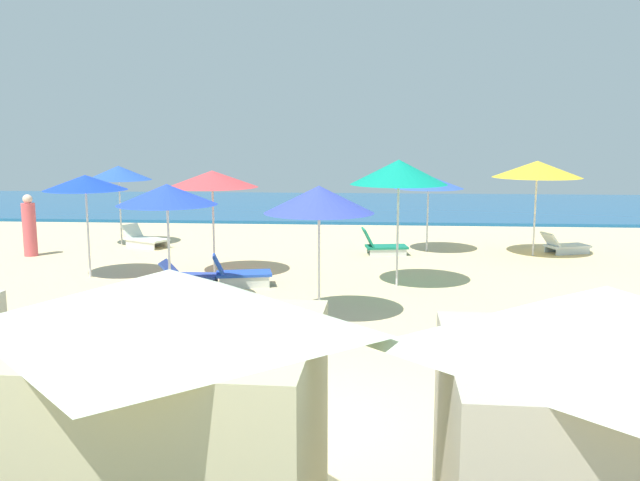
# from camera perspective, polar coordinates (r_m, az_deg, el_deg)

# --- Properties ---
(ground_plane) EXTENTS (60.00, 60.00, 0.00)m
(ground_plane) POSITION_cam_1_polar(r_m,az_deg,el_deg) (8.16, -1.32, -15.65)
(ground_plane) COLOR beige
(ocean) EXTENTS (60.00, 12.35, 0.12)m
(ocean) POSITION_cam_1_polar(r_m,az_deg,el_deg) (31.38, 2.88, 2.96)
(ocean) COLOR #19558A
(ocean) RESTS_ON ground_plane
(cabana_2) EXTENTS (2.22, 2.11, 2.51)m
(cabana_2) POSITION_cam_1_polar(r_m,az_deg,el_deg) (4.99, -12.19, -16.30)
(cabana_2) COLOR #BFB991
(cabana_2) RESTS_ON ground_plane
(cabana_3) EXTENTS (2.25, 2.13, 2.45)m
(cabana_3) POSITION_cam_1_polar(r_m,az_deg,el_deg) (5.05, 22.36, -16.87)
(cabana_3) COLOR #BBB19A
(cabana_3) RESTS_ON ground_plane
(umbrella_0) EXTENTS (1.98, 1.98, 2.43)m
(umbrella_0) POSITION_cam_1_polar(r_m,az_deg,el_deg) (13.58, -12.90, 3.83)
(umbrella_0) COLOR silver
(umbrella_0) RESTS_ON ground_plane
(umbrella_1) EXTENTS (2.16, 2.16, 2.85)m
(umbrella_1) POSITION_cam_1_polar(r_m,az_deg,el_deg) (14.93, 6.72, 5.80)
(umbrella_1) COLOR silver
(umbrella_1) RESTS_ON ground_plane
(umbrella_4) EXTENTS (1.99, 1.99, 2.44)m
(umbrella_4) POSITION_cam_1_polar(r_m,az_deg,el_deg) (21.43, -16.78, 5.53)
(umbrella_4) COLOR silver
(umbrella_4) RESTS_ON ground_plane
(lounge_chair_4_0) EXTENTS (1.56, 1.24, 0.66)m
(lounge_chair_4_0) POSITION_cam_1_polar(r_m,az_deg,el_deg) (21.00, -14.73, 0.13)
(lounge_chair_4_0) COLOR silver
(lounge_chair_4_0) RESTS_ON ground_plane
(umbrella_5) EXTENTS (2.03, 2.03, 2.48)m
(umbrella_5) POSITION_cam_1_polar(r_m,az_deg,el_deg) (12.21, -0.08, 3.51)
(umbrella_5) COLOR silver
(umbrella_5) RESTS_ON ground_plane
(umbrella_6) EXTENTS (2.44, 2.44, 2.67)m
(umbrella_6) POSITION_cam_1_polar(r_m,az_deg,el_deg) (19.56, 18.01, 5.79)
(umbrella_6) COLOR silver
(umbrella_6) RESTS_ON ground_plane
(lounge_chair_6_0) EXTENTS (1.46, 1.02, 0.62)m
(lounge_chair_6_0) POSITION_cam_1_polar(r_m,az_deg,el_deg) (20.49, 20.06, -0.41)
(lounge_chair_6_0) COLOR silver
(lounge_chair_6_0) RESTS_ON ground_plane
(umbrella_7) EXTENTS (2.19, 2.19, 2.54)m
(umbrella_7) POSITION_cam_1_polar(r_m,az_deg,el_deg) (16.23, -9.16, 5.19)
(umbrella_7) COLOR silver
(umbrella_7) RESTS_ON ground_plane
(lounge_chair_7_0) EXTENTS (1.29, 0.58, 0.58)m
(lounge_chair_7_0) POSITION_cam_1_polar(r_m,az_deg,el_deg) (15.46, -11.15, -2.97)
(lounge_chair_7_0) COLOR silver
(lounge_chair_7_0) RESTS_ON ground_plane
(lounge_chair_7_1) EXTENTS (1.41, 0.90, 0.73)m
(lounge_chair_7_1) POSITION_cam_1_polar(r_m,az_deg,el_deg) (15.22, -6.86, -2.84)
(lounge_chair_7_1) COLOR silver
(lounge_chair_7_1) RESTS_ON ground_plane
(umbrella_8) EXTENTS (1.93, 1.93, 2.45)m
(umbrella_8) POSITION_cam_1_polar(r_m,az_deg,el_deg) (16.71, -19.36, 4.66)
(umbrella_8) COLOR silver
(umbrella_8) RESTS_ON ground_plane
(umbrella_9) EXTENTS (2.03, 2.03, 2.22)m
(umbrella_9) POSITION_cam_1_polar(r_m,az_deg,el_deg) (19.62, 9.21, 4.94)
(umbrella_9) COLOR silver
(umbrella_9) RESTS_ON ground_plane
(lounge_chair_9_0) EXTENTS (1.36, 0.84, 0.76)m
(lounge_chair_9_0) POSITION_cam_1_polar(r_m,az_deg,el_deg) (19.12, 5.32, -0.43)
(lounge_chair_9_0) COLOR silver
(lounge_chair_9_0) RESTS_ON ground_plane
(beachgoer_3) EXTENTS (0.44, 0.44, 1.74)m
(beachgoer_3) POSITION_cam_1_polar(r_m,az_deg,el_deg) (20.45, -23.51, 1.04)
(beachgoer_3) COLOR #DA545B
(beachgoer_3) RESTS_ON ground_plane
(cooler_box_1) EXTENTS (0.69, 0.60, 0.33)m
(cooler_box_1) POSITION_cam_1_polar(r_m,az_deg,el_deg) (10.98, 21.04, -8.75)
(cooler_box_1) COLOR #264BA6
(cooler_box_1) RESTS_ON ground_plane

